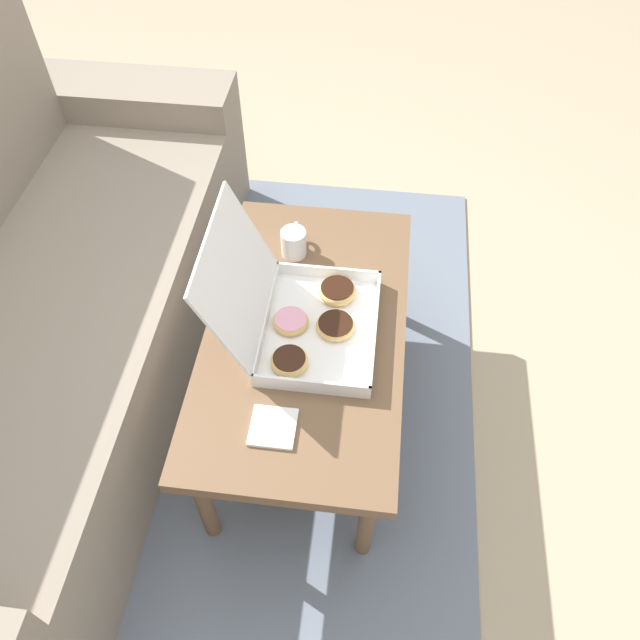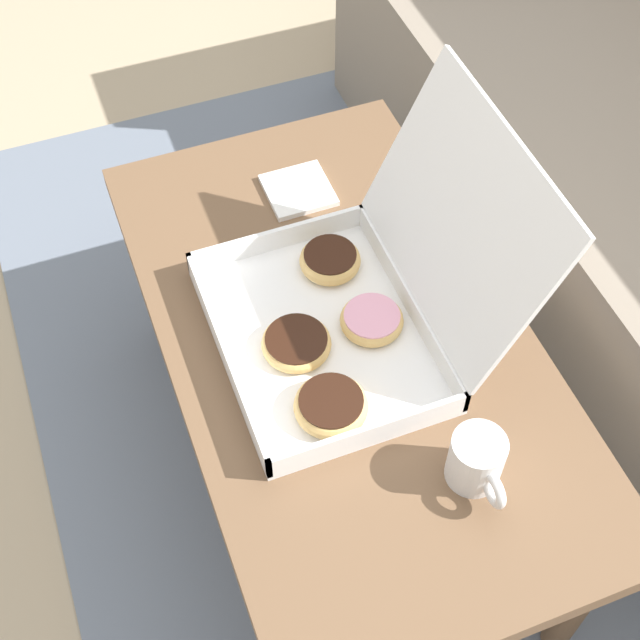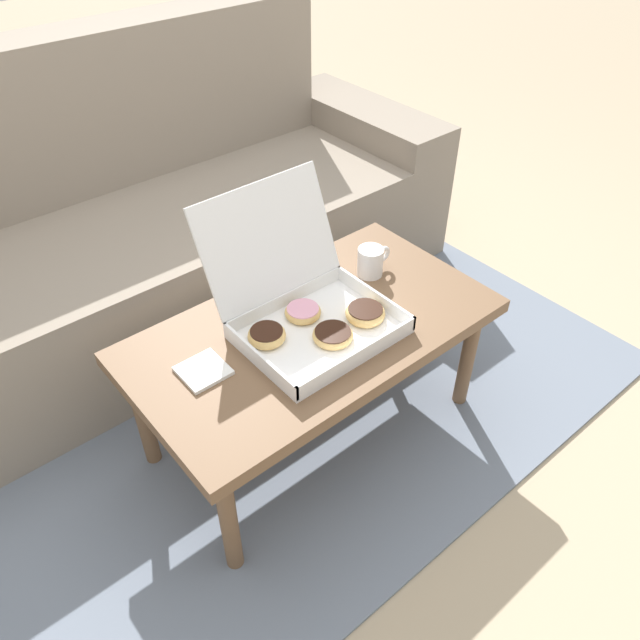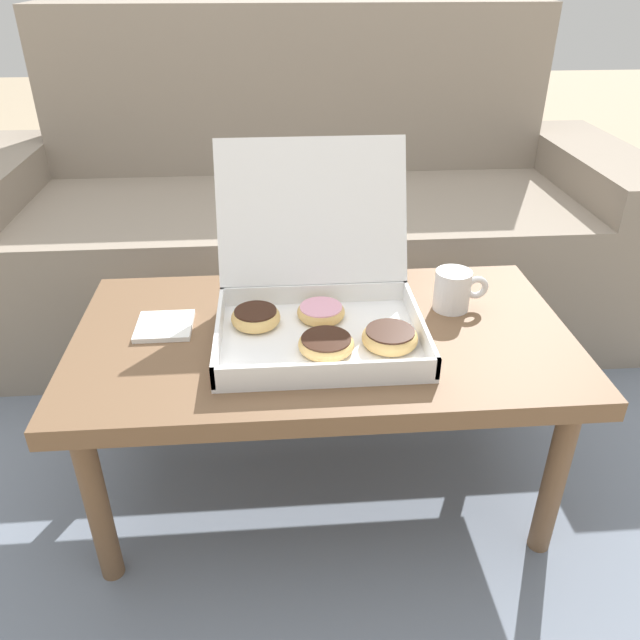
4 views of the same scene
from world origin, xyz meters
name	(u,v)px [view 3 (image 3 of 4)]	position (x,y,z in m)	size (l,w,h in m)	color
ground_plane	(304,420)	(0.00, 0.00, 0.00)	(12.00, 12.00, 0.00)	tan
area_rug	(249,368)	(0.00, 0.30, 0.01)	(2.22, 1.76, 0.01)	slate
couch	(163,230)	(0.00, 0.80, 0.32)	(2.10, 0.79, 0.96)	gray
coffee_table	(313,338)	(0.00, -0.05, 0.38)	(0.99, 0.55, 0.42)	brown
pastry_box	(308,306)	(0.00, -0.03, 0.48)	(0.40, 0.43, 0.33)	white
coffee_mug	(371,261)	(0.28, 0.03, 0.47)	(0.12, 0.08, 0.09)	white
napkin_stack	(203,371)	(-0.32, -0.01, 0.43)	(0.11, 0.11, 0.01)	white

